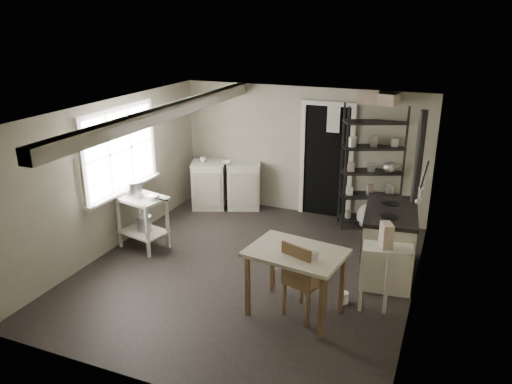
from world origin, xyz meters
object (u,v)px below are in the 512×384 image
at_px(prep_table, 143,224).
at_px(stove, 388,245).
at_px(chair, 305,279).
at_px(flour_sack, 367,215).
at_px(work_table, 295,286).
at_px(base_cabinets, 226,184).
at_px(stockpot, 134,190).
at_px(shelf_rack, 371,173).

height_order(prep_table, stove, stove).
xyz_separation_m(chair, flour_sack, (0.23, 2.91, -0.24)).
bearing_deg(stove, work_table, -127.80).
xyz_separation_m(base_cabinets, stove, (3.21, -1.51, -0.02)).
height_order(stockpot, chair, stockpot).
distance_m(prep_table, chair, 3.00).
relative_size(shelf_rack, flour_sack, 4.85).
bearing_deg(chair, stove, 81.40).
xyz_separation_m(shelf_rack, flour_sack, (0.01, -0.14, -0.71)).
bearing_deg(shelf_rack, prep_table, -168.15).
xyz_separation_m(prep_table, flour_sack, (3.10, 2.07, -0.16)).
distance_m(stockpot, work_table, 3.06).
relative_size(base_cabinets, stove, 1.08).
height_order(prep_table, stockpot, stockpot).
distance_m(base_cabinets, work_table, 3.76).
relative_size(prep_table, chair, 0.85).
height_order(chair, flour_sack, chair).
xyz_separation_m(prep_table, stove, (3.65, 0.58, 0.04)).
relative_size(shelf_rack, stove, 1.71).
xyz_separation_m(shelf_rack, stove, (0.56, -1.63, -0.51)).
height_order(shelf_rack, stove, shelf_rack).
relative_size(base_cabinets, flour_sack, 3.06).
bearing_deg(base_cabinets, stove, -46.36).
bearing_deg(prep_table, base_cabinets, 78.13).
relative_size(prep_table, work_table, 0.75).
bearing_deg(flour_sack, prep_table, -146.31).
relative_size(prep_table, shelf_rack, 0.40).
bearing_deg(prep_table, chair, -16.33).
relative_size(stove, flour_sack, 2.84).
bearing_deg(flour_sack, base_cabinets, 179.68).
bearing_deg(shelf_rack, chair, -117.68).
bearing_deg(prep_table, work_table, -17.54).
xyz_separation_m(stockpot, base_cabinets, (0.56, 2.08, -0.48)).
height_order(prep_table, chair, chair).
distance_m(prep_table, shelf_rack, 3.84).
bearing_deg(prep_table, stockpot, -179.47).
height_order(shelf_rack, flour_sack, shelf_rack).
xyz_separation_m(base_cabinets, chair, (2.44, -2.93, 0.02)).
bearing_deg(stockpot, stove, 8.72).
relative_size(chair, flour_sack, 2.29).
bearing_deg(stove, chair, -124.85).
bearing_deg(base_cabinets, stockpot, -126.18).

